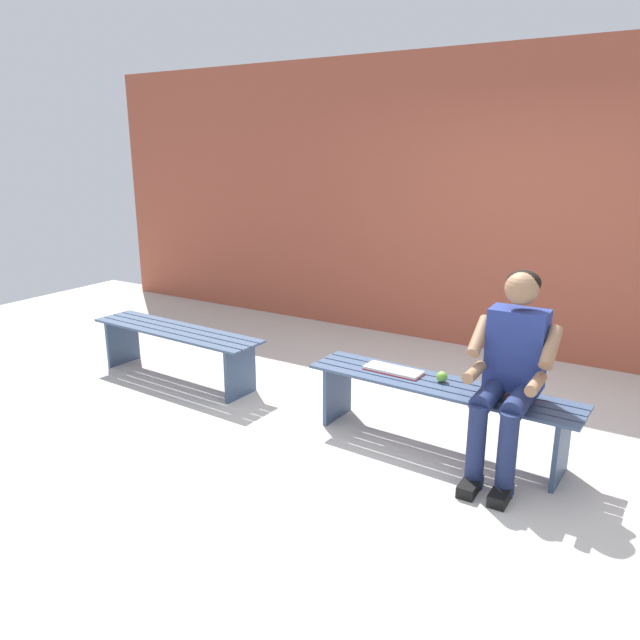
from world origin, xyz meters
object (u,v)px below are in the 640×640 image
Objects in this scene: bench_near at (439,398)px; bench_far at (176,341)px; apple at (442,377)px; person_seated at (510,367)px; book_open at (393,370)px.

bench_near is 2.39m from bench_far.
apple is (-0.00, -0.04, 0.14)m from bench_near.
apple is (-2.39, -0.04, 0.15)m from bench_far.
bench_far is at bearing -2.02° from person_seated.
book_open is (0.82, -0.14, -0.23)m from person_seated.
bench_near is 0.38m from book_open.
book_open reaches higher than bench_near.
apple is 0.36m from book_open.
person_seated reaches higher than book_open.
person_seated is at bearing 163.56° from apple.
book_open is at bearing -178.87° from bench_far.
bench_far is 4.08× the size of book_open.
person_seated is 17.12× the size of apple.
apple reaches higher than bench_far.
apple is at bearing -179.11° from bench_far.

